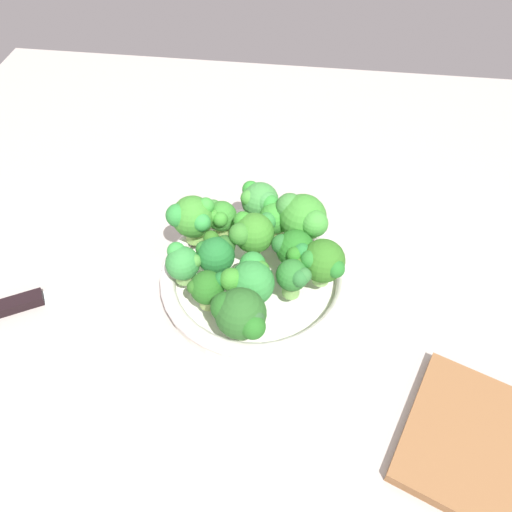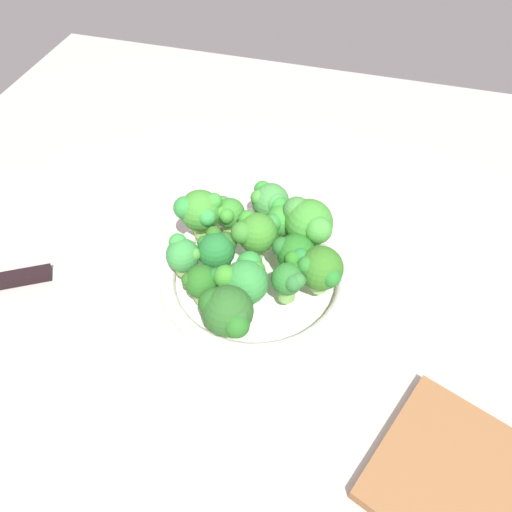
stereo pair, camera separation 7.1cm
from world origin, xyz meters
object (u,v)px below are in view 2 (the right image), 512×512
at_px(broccoli_floret_3, 270,201).
at_px(broccoli_floret_9, 308,223).
at_px(broccoli_floret_11, 217,249).
at_px(broccoli_floret_12, 294,254).
at_px(broccoli_floret_0, 254,232).
at_px(knife, 52,273).
at_px(broccoli_floret_4, 245,279).
at_px(broccoli_floret_2, 281,219).
at_px(broccoli_floret_13, 200,211).
at_px(broccoli_floret_10, 228,213).
at_px(cutting_board, 490,500).
at_px(broccoli_floret_6, 202,282).
at_px(broccoli_floret_1, 290,280).
at_px(broccoli_floret_7, 320,269).
at_px(broccoli_floret_5, 183,255).
at_px(broccoli_floret_8, 227,311).
at_px(bowl, 256,279).

height_order(broccoli_floret_3, broccoli_floret_9, broccoli_floret_9).
relative_size(broccoli_floret_11, broccoli_floret_12, 0.94).
xyz_separation_m(broccoli_floret_0, knife, (0.29, 0.09, -0.08)).
height_order(broccoli_floret_4, broccoli_floret_9, broccoli_floret_9).
relative_size(broccoli_floret_2, broccoli_floret_3, 0.95).
bearing_deg(broccoli_floret_13, broccoli_floret_11, 129.23).
relative_size(broccoli_floret_10, cutting_board, 0.24).
bearing_deg(broccoli_floret_10, broccoli_floret_4, 117.96).
relative_size(broccoli_floret_4, broccoli_floret_11, 1.19).
bearing_deg(broccoli_floret_6, cutting_board, 158.25).
bearing_deg(broccoli_floret_9, broccoli_floret_11, 32.30).
distance_m(broccoli_floret_1, broccoli_floret_9, 0.10).
height_order(broccoli_floret_0, broccoli_floret_7, broccoli_floret_0).
bearing_deg(knife, broccoli_floret_5, -170.64).
xyz_separation_m(broccoli_floret_5, knife, (0.20, 0.03, -0.07)).
height_order(broccoli_floret_7, cutting_board, broccoli_floret_7).
bearing_deg(broccoli_floret_9, broccoli_floret_4, 62.93).
bearing_deg(broccoli_floret_11, broccoli_floret_3, -112.55).
bearing_deg(broccoli_floret_9, broccoli_floret_8, 70.17).
distance_m(broccoli_floret_1, broccoli_floret_10, 0.15).
relative_size(broccoli_floret_6, broccoli_floret_9, 0.69).
distance_m(broccoli_floret_1, broccoli_floret_5, 0.15).
xyz_separation_m(broccoli_floret_10, knife, (0.24, 0.12, -0.07)).
bearing_deg(broccoli_floret_5, cutting_board, 155.60).
height_order(bowl, broccoli_floret_6, broccoli_floret_6).
distance_m(broccoli_floret_3, broccoli_floret_8, 0.21).
height_order(broccoli_floret_6, cutting_board, broccoli_floret_6).
xyz_separation_m(broccoli_floret_2, broccoli_floret_6, (0.07, 0.14, -0.00)).
bearing_deg(broccoli_floret_11, broccoli_floret_9, -147.70).
relative_size(bowl, broccoli_floret_10, 4.70).
bearing_deg(broccoli_floret_6, broccoli_floret_7, -158.40).
bearing_deg(broccoli_floret_3, broccoli_floret_5, 55.79).
bearing_deg(broccoli_floret_12, broccoli_floret_4, 49.50).
xyz_separation_m(broccoli_floret_6, cutting_board, (-0.37, 0.15, -0.06)).
height_order(broccoli_floret_7, knife, broccoli_floret_7).
xyz_separation_m(broccoli_floret_11, broccoli_floret_12, (-0.10, -0.02, 0.00)).
bearing_deg(broccoli_floret_0, broccoli_floret_2, -120.77).
height_order(broccoli_floret_7, broccoli_floret_8, broccoli_floret_8).
relative_size(bowl, broccoli_floret_2, 4.38).
bearing_deg(knife, broccoli_floret_11, -167.76).
distance_m(broccoli_floret_0, broccoli_floret_7, 0.11).
relative_size(broccoli_floret_6, cutting_board, 0.23).
distance_m(broccoli_floret_2, broccoli_floret_7, 0.11).
distance_m(broccoli_floret_7, broccoli_floret_10, 0.17).
bearing_deg(broccoli_floret_5, broccoli_floret_10, -110.81).
distance_m(broccoli_floret_6, broccoli_floret_7, 0.15).
bearing_deg(bowl, broccoli_floret_1, 148.17).
height_order(broccoli_floret_0, broccoli_floret_1, broccoli_floret_0).
bearing_deg(broccoli_floret_11, broccoli_floret_2, -131.90).
xyz_separation_m(broccoli_floret_1, broccoli_floret_7, (-0.03, -0.02, 0.00)).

